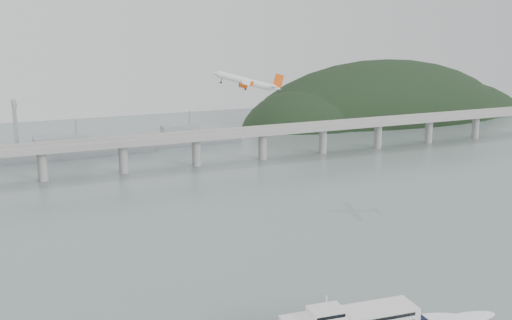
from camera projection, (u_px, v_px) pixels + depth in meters
name	position (u px, v px, depth m)	size (l,w,h in m)	color
ground	(315.00, 282.00, 226.05)	(900.00, 900.00, 0.00)	slate
bridge	(166.00, 143.00, 399.65)	(800.00, 22.00, 23.90)	gray
headland	(394.00, 134.00, 639.21)	(365.00, 155.00, 156.00)	black
airliner	(247.00, 82.00, 303.20)	(35.29, 33.07, 12.17)	white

